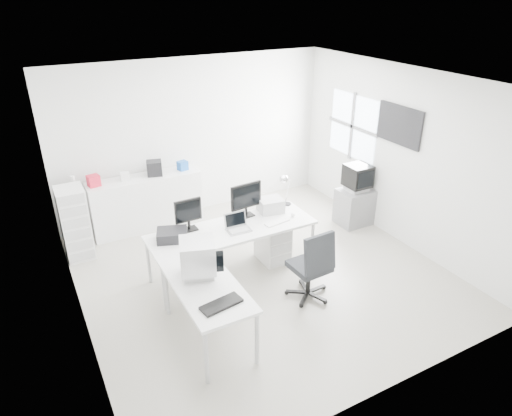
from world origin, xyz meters
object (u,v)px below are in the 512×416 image
laser_printer (271,205)px  sideboard (146,202)px  tv_cabinet (354,207)px  drawer_pedestal (273,242)px  side_desk (208,312)px  crt_tv (358,178)px  main_desk (233,251)px  inkjet_printer (172,235)px  crt_monitor (198,258)px  lcd_monitor_small (188,215)px  lcd_monitor_large (246,200)px  office_chair (309,263)px  filing_cabinet (75,223)px  laptop (238,223)px

laser_printer → sideboard: laser_printer is taller
tv_cabinet → drawer_pedestal: bearing=-169.2°
side_desk → crt_tv: crt_tv is taller
main_desk → inkjet_printer: 0.97m
tv_cabinet → crt_monitor: bearing=-159.9°
laser_printer → lcd_monitor_small: bearing=-173.5°
lcd_monitor_large → office_chair: size_ratio=0.49×
sideboard → laser_printer: bearing=-51.2°
lcd_monitor_large → laser_printer: lcd_monitor_large is taller
inkjet_printer → sideboard: bearing=105.1°
tv_cabinet → filing_cabinet: filing_cabinet is taller
main_desk → sideboard: 2.13m
lcd_monitor_small → inkjet_printer: bearing=-154.7°
main_desk → laser_printer: laser_printer is taller
inkjet_printer → laser_printer: size_ratio=1.11×
drawer_pedestal → crt_monitor: bearing=-149.9°
office_chair → sideboard: size_ratio=0.57×
lcd_monitor_small → filing_cabinet: bearing=134.5°
lcd_monitor_small → tv_cabinet: 3.21m
drawer_pedestal → sideboard: size_ratio=0.32×
crt_tv → sideboard: 3.67m
tv_cabinet → main_desk: bearing=-171.0°
laser_printer → tv_cabinet: (1.84, 0.19, -0.53)m
crt_monitor → office_chair: size_ratio=0.43×
side_desk → crt_monitor: size_ratio=3.03×
inkjet_printer → lcd_monitor_large: bearing=27.1°
laser_printer → crt_monitor: bearing=-138.4°
inkjet_printer → drawer_pedestal: bearing=18.1°
office_chair → sideboard: bearing=111.2°
side_desk → lcd_monitor_large: (1.20, 1.35, 0.64)m
laptop → crt_tv: (2.54, 0.51, -0.00)m
laptop → laser_printer: 0.77m
sideboard → filing_cabinet: (-1.23, -0.43, 0.10)m
office_chair → filing_cabinet: 3.63m
drawer_pedestal → laptop: bearing=-167.0°
filing_cabinet → laser_printer: bearing=-27.0°
office_chair → filing_cabinet: filing_cabinet is taller
main_desk → side_desk: (-0.85, -1.10, 0.00)m
drawer_pedestal → inkjet_printer: 1.64m
main_desk → inkjet_printer: size_ratio=6.00×
laptop → filing_cabinet: filing_cabinet is taller
filing_cabinet → tv_cabinet: bearing=-14.6°
lcd_monitor_large → tv_cabinet: lcd_monitor_large is taller
side_desk → tv_cabinet: 3.75m
lcd_monitor_large → filing_cabinet: lcd_monitor_large is taller
side_desk → inkjet_printer: size_ratio=3.50×
lcd_monitor_large → inkjet_printer: bearing=-178.3°
laser_printer → main_desk: bearing=-155.8°
sideboard → tv_cabinet: bearing=-26.1°
laptop → tv_cabinet: bearing=13.5°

